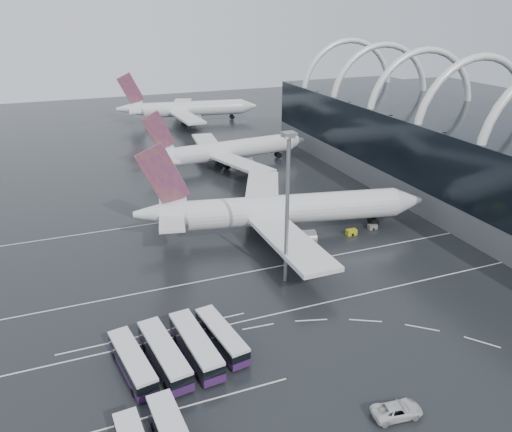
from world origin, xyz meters
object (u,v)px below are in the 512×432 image
object	(u,v)px
gse_cart_belly_a	(351,232)
bus_row_near_c	(196,345)
gse_cart_belly_d	(372,227)
van_curve_a	(397,410)
airliner_gate_b	(226,151)
floodlight_mast	(288,192)
airliner_main	(279,211)
gse_cart_belly_e	(291,218)
airliner_gate_c	(186,109)
bus_row_near_b	(164,354)
bus_row_near_d	(222,336)
bus_row_near_a	(132,362)
gse_cart_belly_b	(313,207)

from	to	relation	value
gse_cart_belly_a	bus_row_near_c	bearing A→B (deg)	-147.09
bus_row_near_c	gse_cart_belly_d	size ratio (longest dim) A/B	7.19
van_curve_a	gse_cart_belly_d	distance (m)	53.82
airliner_gate_b	gse_cart_belly_d	distance (m)	57.15
floodlight_mast	airliner_main	bearing A→B (deg)	69.49
van_curve_a	gse_cart_belly_d	xyz separation A→B (m)	(27.32, 46.37, -0.33)
gse_cart_belly_e	floodlight_mast	bearing A→B (deg)	-117.35
airliner_gate_c	bus_row_near_b	distance (m)	151.44
bus_row_near_d	gse_cart_belly_e	world-z (taller)	bus_row_near_d
floodlight_mast	gse_cart_belly_e	distance (m)	31.48
bus_row_near_a	bus_row_near_d	bearing A→B (deg)	-94.14
bus_row_near_c	airliner_gate_c	bearing A→B (deg)	-19.39
gse_cart_belly_a	gse_cart_belly_b	size ratio (longest dim) A/B	1.06
airliner_main	bus_row_near_c	xyz separation A→B (m)	(-26.86, -32.59, -3.38)
airliner_main	van_curve_a	distance (m)	52.46
airliner_main	airliner_gate_c	distance (m)	113.58
bus_row_near_a	bus_row_near_d	xyz separation A→B (m)	(12.62, 1.16, -0.05)
floodlight_mast	gse_cart_belly_e	world-z (taller)	floodlight_mast
bus_row_near_b	gse_cart_belly_e	size ratio (longest dim) A/B	7.28
airliner_gate_b	floodlight_mast	world-z (taller)	floodlight_mast
bus_row_near_a	airliner_main	bearing A→B (deg)	-56.66
bus_row_near_b	gse_cart_belly_d	world-z (taller)	bus_row_near_b
airliner_gate_c	van_curve_a	xyz separation A→B (m)	(-15.86, -165.00, -4.24)
gse_cart_belly_e	airliner_gate_c	bearing A→B (deg)	88.55
gse_cart_belly_a	gse_cart_belly_b	bearing A→B (deg)	93.93
airliner_main	bus_row_near_b	distance (m)	45.49
airliner_gate_c	bus_row_near_c	xyz separation A→B (m)	(-35.13, -145.87, -3.25)
bus_row_near_d	gse_cart_belly_d	bearing A→B (deg)	-66.56
floodlight_mast	gse_cart_belly_d	distance (m)	33.73
gse_cart_belly_d	gse_cart_belly_a	bearing A→B (deg)	-171.85
airliner_main	bus_row_near_c	size ratio (longest dim) A/B	4.43
airliner_gate_b	bus_row_near_d	size ratio (longest dim) A/B	4.25
airliner_gate_c	gse_cart_belly_d	size ratio (longest dim) A/B	29.65
bus_row_near_b	bus_row_near_c	xyz separation A→B (m)	(4.40, 0.28, 0.01)
bus_row_near_b	van_curve_a	bearing A→B (deg)	-136.49
van_curve_a	gse_cart_belly_a	xyz separation A→B (m)	(21.54, 45.54, -0.25)
bus_row_near_a	floodlight_mast	size ratio (longest dim) A/B	0.48
van_curve_a	airliner_gate_c	bearing A→B (deg)	1.09
floodlight_mast	gse_cart_belly_d	world-z (taller)	floodlight_mast
van_curve_a	gse_cart_belly_b	world-z (taller)	van_curve_a
bus_row_near_c	van_curve_a	distance (m)	27.17
airliner_main	bus_row_near_d	world-z (taller)	airliner_main
bus_row_near_b	bus_row_near_d	xyz separation A→B (m)	(8.43, 1.26, -0.18)
bus_row_near_b	gse_cart_belly_d	size ratio (longest dim) A/B	7.17
airliner_main	bus_row_near_d	size ratio (longest dim) A/B	4.91
bus_row_near_c	floodlight_mast	world-z (taller)	floodlight_mast
bus_row_near_b	gse_cart_belly_d	distance (m)	57.95
airliner_gate_b	bus_row_near_a	size ratio (longest dim) A/B	4.13
airliner_main	gse_cart_belly_d	xyz separation A→B (m)	(19.72, -5.35, -4.70)
airliner_gate_b	floodlight_mast	bearing A→B (deg)	-105.40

